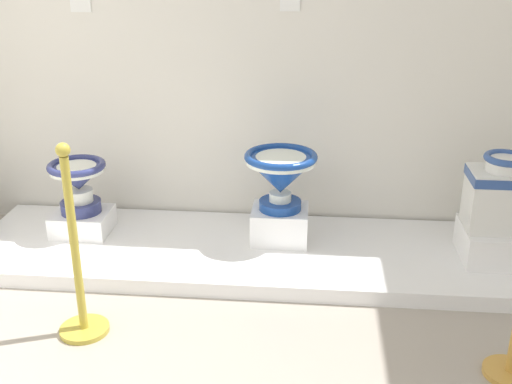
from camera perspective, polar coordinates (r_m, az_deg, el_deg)
name	(u,v)px	position (r m, az deg, el deg)	size (l,w,h in m)	color
display_platform	(280,254)	(3.66, 2.22, -5.60)	(3.57, 0.91, 0.09)	white
plinth_block_central_ornate	(83,222)	(3.93, -15.44, -2.62)	(0.33, 0.29, 0.13)	white
antique_toilet_central_ornate	(78,180)	(3.83, -15.85, 1.08)	(0.34, 0.34, 0.31)	navy
plinth_block_slender_white	(280,224)	(3.68, 2.17, -2.95)	(0.33, 0.28, 0.20)	white
antique_toilet_slender_white	(281,173)	(3.56, 2.25, 1.75)	(0.41, 0.41, 0.34)	navy
plinth_block_leftmost	(493,243)	(3.72, 20.71, -4.33)	(0.35, 0.37, 0.18)	white
antique_toilet_leftmost	(501,192)	(3.60, 21.35, -0.03)	(0.35, 0.26, 0.42)	white
info_placard_first	(80,0)	(3.97, -15.68, 16.39)	(0.12, 0.01, 0.13)	white
info_placard_second	(290,0)	(3.72, 3.09, 17.01)	(0.11, 0.01, 0.12)	white
stanchion_post_near_left	(78,277)	(3.02, -15.83, -7.41)	(0.23, 0.23, 0.94)	gold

